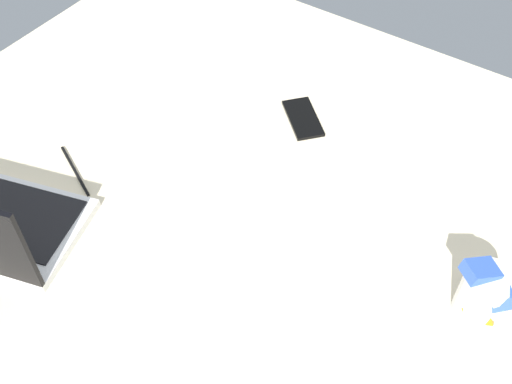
% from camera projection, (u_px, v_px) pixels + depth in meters
% --- Properties ---
extents(bed_mattress, '(1.80, 1.40, 0.18)m').
position_uv_depth(bed_mattress, '(270.00, 227.00, 1.42)').
color(bed_mattress, beige).
rests_on(bed_mattress, ground).
extents(snack_cup, '(0.12, 0.09, 0.13)m').
position_uv_depth(snack_cup, '(484.00, 294.00, 1.13)').
color(snack_cup, silver).
rests_on(snack_cup, bed_mattress).
extents(cell_phone, '(0.15, 0.14, 0.01)m').
position_uv_depth(cell_phone, '(303.00, 118.00, 1.52)').
color(cell_phone, black).
rests_on(cell_phone, bed_mattress).
extents(charger_cable, '(0.16, 0.08, 0.01)m').
position_uv_depth(charger_cable, '(75.00, 171.00, 1.41)').
color(charger_cable, black).
rests_on(charger_cable, bed_mattress).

